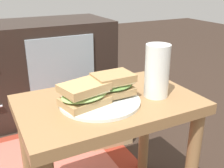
{
  "coord_description": "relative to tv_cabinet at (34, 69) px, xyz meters",
  "views": [
    {
      "loc": [
        -0.34,
        -0.69,
        0.81
      ],
      "look_at": [
        0.01,
        0.0,
        0.51
      ],
      "focal_mm": 42.9,
      "sensor_mm": 36.0,
      "label": 1
    }
  ],
  "objects": [
    {
      "name": "side_table",
      "position": [
        0.05,
        -0.95,
        0.08
      ],
      "size": [
        0.56,
        0.36,
        0.46
      ],
      "color": "olive",
      "rests_on": "ground"
    },
    {
      "name": "sandwich_back",
      "position": [
        0.06,
        -0.95,
        0.22
      ],
      "size": [
        0.13,
        0.1,
        0.07
      ],
      "color": "#9E7A4C",
      "rests_on": "plate"
    },
    {
      "name": "paper_bag",
      "position": [
        0.25,
        -0.52,
        -0.14
      ],
      "size": [
        0.24,
        0.19,
        0.32
      ],
      "color": "tan",
      "rests_on": "ground"
    },
    {
      "name": "beer_glass",
      "position": [
        0.2,
        -0.99,
        0.25
      ],
      "size": [
        0.08,
        0.08,
        0.17
      ],
      "color": "silver",
      "rests_on": "side_table"
    },
    {
      "name": "sandwich_front",
      "position": [
        -0.04,
        -0.97,
        0.21
      ],
      "size": [
        0.16,
        0.13,
        0.07
      ],
      "color": "tan",
      "rests_on": "plate"
    },
    {
      "name": "tv_cabinet",
      "position": [
        0.0,
        0.0,
        0.0
      ],
      "size": [
        0.96,
        0.46,
        0.58
      ],
      "color": "black",
      "rests_on": "ground"
    },
    {
      "name": "plate",
      "position": [
        0.01,
        -0.96,
        0.17
      ],
      "size": [
        0.25,
        0.25,
        0.01
      ],
      "primitive_type": "cylinder",
      "color": "silver",
      "rests_on": "side_table"
    }
  ]
}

